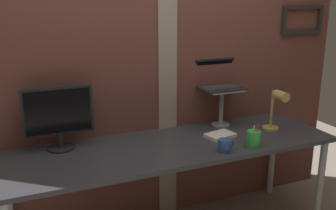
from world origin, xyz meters
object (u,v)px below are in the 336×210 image
object	(u,v)px
laptop	(217,80)
monitor	(58,114)
desk_lamp	(277,106)
pen_cup	(254,139)
coffee_mug	(224,146)

from	to	relation	value
laptop	monitor	bearing A→B (deg)	-176.51
monitor	desk_lamp	distance (m)	1.53
monitor	pen_cup	world-z (taller)	monitor
desk_lamp	monitor	bearing A→B (deg)	169.70
monitor	pen_cup	distance (m)	1.28
pen_cup	desk_lamp	bearing A→B (deg)	29.74
monitor	laptop	xyz separation A→B (m)	(1.21, 0.07, 0.11)
coffee_mug	desk_lamp	bearing A→B (deg)	18.68
desk_lamp	coffee_mug	bearing A→B (deg)	-161.32
desk_lamp	coffee_mug	world-z (taller)	desk_lamp
monitor	laptop	bearing A→B (deg)	3.49
laptop	desk_lamp	world-z (taller)	laptop
laptop	desk_lamp	bearing A→B (deg)	-49.02
monitor	pen_cup	bearing A→B (deg)	-21.25
monitor	desk_lamp	xyz separation A→B (m)	(1.51, -0.27, -0.05)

